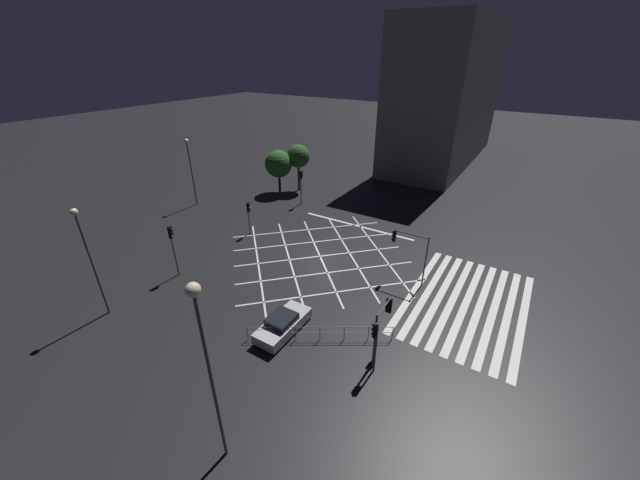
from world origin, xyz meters
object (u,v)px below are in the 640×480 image
(traffic_light_ne_cross, at_px, (301,181))
(street_tree_near, at_px, (278,164))
(traffic_light_sw_main, at_px, (384,318))
(street_tree_far, at_px, (298,156))
(traffic_light_median_north, at_px, (249,212))
(street_lamp_east, at_px, (86,247))
(street_lamp_west, at_px, (204,345))
(street_lamp_far, at_px, (190,161))
(traffic_light_sw_cross, at_px, (375,337))
(waiting_car, at_px, (283,324))
(traffic_light_median_south, at_px, (408,245))
(traffic_light_nw_cross, at_px, (172,241))

(traffic_light_ne_cross, xyz_separation_m, street_tree_near, (1.89, 4.67, 0.73))
(traffic_light_sw_main, distance_m, street_tree_far, 28.78)
(traffic_light_ne_cross, relative_size, street_tree_near, 0.76)
(traffic_light_median_north, distance_m, traffic_light_sw_main, 18.67)
(traffic_light_ne_cross, distance_m, street_lamp_east, 23.09)
(street_lamp_west, height_order, street_lamp_far, street_lamp_west)
(traffic_light_sw_cross, xyz_separation_m, street_lamp_far, (11.51, 27.51, 2.70))
(traffic_light_median_north, distance_m, street_lamp_east, 14.37)
(traffic_light_sw_main, height_order, waiting_car, traffic_light_sw_main)
(street_lamp_far, bearing_deg, street_lamp_east, -148.39)
(traffic_light_median_north, relative_size, waiting_car, 0.80)
(street_tree_near, bearing_deg, traffic_light_sw_cross, -132.31)
(street_tree_far, distance_m, waiting_car, 26.45)
(street_lamp_far, distance_m, street_tree_near, 10.23)
(street_lamp_far, bearing_deg, traffic_light_sw_main, -110.30)
(traffic_light_median_north, distance_m, traffic_light_ne_cross, 8.89)
(traffic_light_median_south, distance_m, traffic_light_sw_cross, 9.65)
(traffic_light_sw_cross, bearing_deg, traffic_light_median_south, -80.14)
(traffic_light_sw_main, xyz_separation_m, street_lamp_far, (10.13, 27.39, 2.45))
(traffic_light_nw_cross, relative_size, waiting_car, 1.05)
(street_lamp_west, relative_size, street_tree_far, 1.60)
(traffic_light_sw_cross, height_order, street_lamp_west, street_lamp_west)
(street_lamp_east, height_order, street_tree_far, street_lamp_east)
(traffic_light_ne_cross, relative_size, traffic_light_sw_cross, 1.18)
(street_lamp_east, xyz_separation_m, street_lamp_west, (-2.75, -13.83, 1.36))
(traffic_light_sw_cross, distance_m, street_tree_far, 29.87)
(street_lamp_west, relative_size, street_tree_near, 1.74)
(traffic_light_median_north, distance_m, street_tree_far, 13.27)
(traffic_light_sw_cross, relative_size, street_lamp_west, 0.37)
(traffic_light_nw_cross, relative_size, street_lamp_far, 0.57)
(traffic_light_nw_cross, height_order, street_lamp_east, street_lamp_east)
(street_lamp_west, bearing_deg, street_lamp_far, 51.27)
(traffic_light_median_north, distance_m, traffic_light_sw_cross, 19.39)
(traffic_light_median_south, bearing_deg, street_tree_far, -33.61)
(street_lamp_east, relative_size, street_lamp_west, 0.84)
(traffic_light_sw_cross, relative_size, street_lamp_east, 0.44)
(traffic_light_median_south, xyz_separation_m, traffic_light_sw_main, (-8.11, -1.53, -0.38))
(traffic_light_median_south, height_order, traffic_light_sw_main, traffic_light_median_south)
(street_tree_near, bearing_deg, street_lamp_west, -146.44)
(traffic_light_nw_cross, xyz_separation_m, street_tree_far, (21.22, 3.19, 1.25))
(traffic_light_median_north, bearing_deg, traffic_light_sw_cross, -28.07)
(street_tree_near, bearing_deg, traffic_light_median_north, -156.22)
(traffic_light_median_south, bearing_deg, traffic_light_sw_cross, 99.86)
(traffic_light_nw_cross, bearing_deg, street_lamp_west, -31.70)
(street_lamp_west, bearing_deg, traffic_light_ne_cross, 27.94)
(traffic_light_median_north, relative_size, street_tree_far, 0.57)
(street_lamp_east, xyz_separation_m, street_tree_near, (24.87, 4.49, -1.51))
(traffic_light_sw_cross, xyz_separation_m, street_tree_far, (21.86, 20.27, 1.88))
(street_lamp_west, distance_m, street_lamp_far, 30.77)
(traffic_light_ne_cross, xyz_separation_m, traffic_light_sw_cross, (-18.00, -17.18, -0.44))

